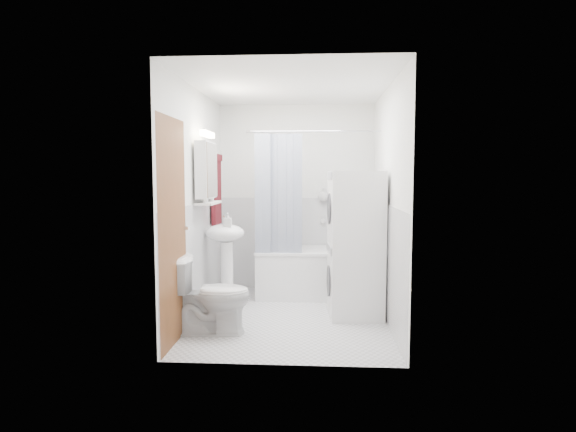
# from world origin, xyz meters

# --- Properties ---
(floor) EXTENTS (2.60, 2.60, 0.00)m
(floor) POSITION_xyz_m (0.00, 0.00, 0.00)
(floor) COLOR silver
(floor) RESTS_ON ground
(room_walls) EXTENTS (2.60, 2.60, 2.60)m
(room_walls) POSITION_xyz_m (0.00, 0.00, 1.49)
(room_walls) COLOR white
(room_walls) RESTS_ON ground
(wainscot) EXTENTS (1.98, 2.58, 2.58)m
(wainscot) POSITION_xyz_m (0.00, 0.29, 0.60)
(wainscot) COLOR silver
(wainscot) RESTS_ON ground
(door) EXTENTS (0.05, 2.00, 2.00)m
(door) POSITION_xyz_m (-0.95, -0.55, 1.00)
(door) COLOR brown
(door) RESTS_ON ground
(bathtub) EXTENTS (1.52, 0.72, 0.58)m
(bathtub) POSITION_xyz_m (0.30, 0.92, 0.32)
(bathtub) COLOR white
(bathtub) RESTS_ON ground
(tub_spout) EXTENTS (0.04, 0.12, 0.04)m
(tub_spout) POSITION_xyz_m (0.50, 1.25, 0.90)
(tub_spout) COLOR silver
(tub_spout) RESTS_ON room_walls
(curtain_rod) EXTENTS (1.70, 0.02, 0.02)m
(curtain_rod) POSITION_xyz_m (0.30, 0.62, 2.00)
(curtain_rod) COLOR silver
(curtain_rod) RESTS_ON room_walls
(shower_curtain) EXTENTS (0.55, 0.02, 1.45)m
(shower_curtain) POSITION_xyz_m (-0.18, 0.62, 1.25)
(shower_curtain) COLOR #132045
(shower_curtain) RESTS_ON curtain_rod
(sink) EXTENTS (0.44, 0.37, 1.04)m
(sink) POSITION_xyz_m (-0.75, 0.33, 0.70)
(sink) COLOR white
(sink) RESTS_ON ground
(medicine_cabinet) EXTENTS (0.13, 0.50, 0.71)m
(medicine_cabinet) POSITION_xyz_m (-0.90, 0.10, 1.57)
(medicine_cabinet) COLOR white
(medicine_cabinet) RESTS_ON room_walls
(shelf) EXTENTS (0.18, 0.54, 0.02)m
(shelf) POSITION_xyz_m (-0.89, 0.10, 1.20)
(shelf) COLOR silver
(shelf) RESTS_ON room_walls
(shower_caddy) EXTENTS (0.22, 0.06, 0.02)m
(shower_caddy) POSITION_xyz_m (0.55, 1.24, 1.15)
(shower_caddy) COLOR silver
(shower_caddy) RESTS_ON room_walls
(towel) EXTENTS (0.07, 0.35, 0.86)m
(towel) POSITION_xyz_m (-0.94, 0.75, 1.34)
(towel) COLOR #541226
(towel) RESTS_ON room_walls
(washer_dryer) EXTENTS (0.59, 0.58, 1.54)m
(washer_dryer) POSITION_xyz_m (0.68, 0.07, 0.77)
(washer_dryer) COLOR white
(washer_dryer) RESTS_ON ground
(toilet) EXTENTS (0.77, 0.48, 0.73)m
(toilet) POSITION_xyz_m (-0.72, -0.57, 0.36)
(toilet) COLOR white
(toilet) RESTS_ON ground
(soap_pump) EXTENTS (0.08, 0.17, 0.08)m
(soap_pump) POSITION_xyz_m (-0.71, 0.25, 0.95)
(soap_pump) COLOR gray
(soap_pump) RESTS_ON sink
(shelf_bottle) EXTENTS (0.07, 0.18, 0.07)m
(shelf_bottle) POSITION_xyz_m (-0.89, -0.05, 1.25)
(shelf_bottle) COLOR gray
(shelf_bottle) RESTS_ON shelf
(shelf_cup) EXTENTS (0.10, 0.09, 0.10)m
(shelf_cup) POSITION_xyz_m (-0.89, 0.22, 1.26)
(shelf_cup) COLOR gray
(shelf_cup) RESTS_ON shelf
(shampoo_a) EXTENTS (0.13, 0.17, 0.13)m
(shampoo_a) POSITION_xyz_m (0.35, 1.24, 1.23)
(shampoo_a) COLOR gray
(shampoo_a) RESTS_ON shower_caddy
(shampoo_b) EXTENTS (0.08, 0.21, 0.08)m
(shampoo_b) POSITION_xyz_m (0.47, 1.24, 1.20)
(shampoo_b) COLOR navy
(shampoo_b) RESTS_ON shower_caddy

